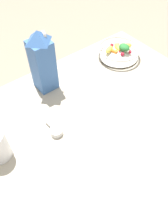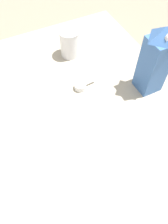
# 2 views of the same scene
# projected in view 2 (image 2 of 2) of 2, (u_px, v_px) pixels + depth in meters

# --- Properties ---
(ground_plane) EXTENTS (6.00, 6.00, 0.00)m
(ground_plane) POSITION_uv_depth(u_px,v_px,m) (45.00, 140.00, 0.82)
(ground_plane) COLOR gray
(countertop) EXTENTS (1.19, 1.19, 0.05)m
(countertop) POSITION_uv_depth(u_px,v_px,m) (44.00, 137.00, 0.80)
(countertop) COLOR #B2A893
(countertop) RESTS_ON ground_plane
(milk_carton) EXTENTS (0.09, 0.09, 0.28)m
(milk_carton) POSITION_uv_depth(u_px,v_px,m) (155.00, 61.00, 0.79)
(milk_carton) COLOR #3D6BB2
(milk_carton) RESTS_ON countertop
(drinking_cup) EXTENTS (0.09, 0.09, 0.13)m
(drinking_cup) POSITION_uv_depth(u_px,v_px,m) (70.00, 43.00, 0.97)
(drinking_cup) COLOR white
(drinking_cup) RESTS_ON countertop
(measuring_scoop) EXTENTS (0.09, 0.05, 0.02)m
(measuring_scoop) POSITION_uv_depth(u_px,v_px,m) (81.00, 86.00, 0.90)
(measuring_scoop) COLOR white
(measuring_scoop) RESTS_ON countertop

